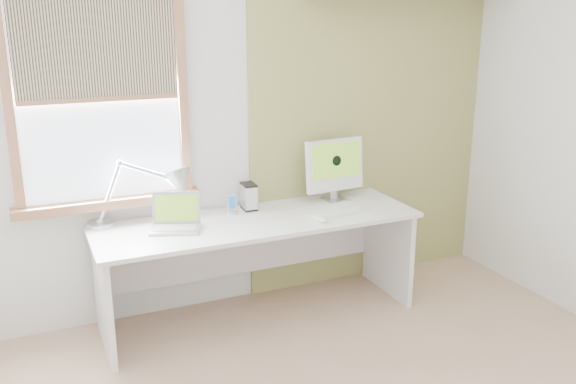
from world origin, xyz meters
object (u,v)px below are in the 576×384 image
desk (255,243)px  imac (335,166)px  laptop (176,220)px  desk_lamp (165,189)px  external_drive (249,196)px

desk → imac: imac is taller
laptop → desk_lamp: bearing=99.1°
laptop → imac: 1.25m
desk_lamp → external_drive: 0.61m
desk_lamp → laptop: 0.23m
laptop → imac: bearing=6.3°
desk_lamp → laptop: desk_lamp is taller
desk → desk_lamp: size_ratio=2.92×
desk → laptop: (-0.55, -0.01, 0.25)m
laptop → external_drive: laptop is taller
desk → imac: (0.68, 0.12, 0.45)m
external_drive → imac: imac is taller
external_drive → desk_lamp: bearing=-176.8°
laptop → external_drive: bearing=17.7°
laptop → imac: (1.23, 0.14, 0.20)m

